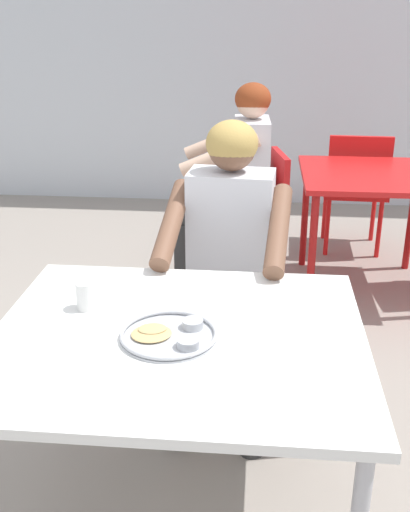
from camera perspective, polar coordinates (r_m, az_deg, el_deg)
name	(u,v)px	position (r m, az deg, el deg)	size (l,w,h in m)	color
table_foreground	(178,354)	(1.89, -2.50, -9.00)	(1.11, 0.96, 0.74)	white
thali_tray	(169,334)	(1.83, -3.29, -7.20)	(0.29, 0.29, 0.03)	#B7BABF
drinking_cup	(86,295)	(2.01, -10.88, -3.51)	(0.06, 0.06, 0.09)	white
chair_foreground	(233,281)	(2.78, 2.56, -2.28)	(0.44, 0.45, 0.86)	silver
diner_foreground	(227,250)	(2.49, 2.07, 0.57)	(0.52, 0.57, 1.23)	#2E2E2E
table_background_red	(370,189)	(3.77, 14.96, 6.02)	(0.80, 0.82, 0.74)	red
chair_red_left	(260,211)	(3.74, 5.09, 4.17)	(0.47, 0.46, 0.84)	red
chair_red_far	(356,184)	(4.40, 13.68, 6.42)	(0.45, 0.43, 0.85)	red
patron_background	(236,170)	(3.69, 2.85, 7.91)	(0.56, 0.51, 1.24)	#262626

